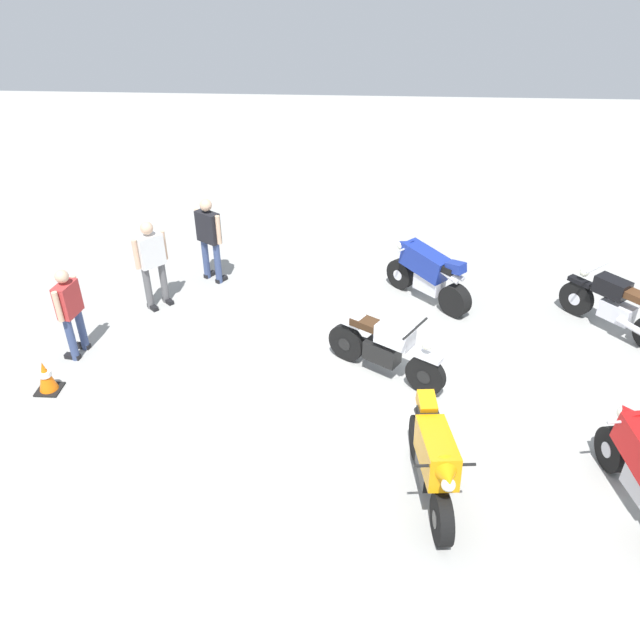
% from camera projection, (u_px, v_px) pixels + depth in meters
% --- Properties ---
extents(ground_plane, '(40.00, 40.00, 0.00)m').
position_uv_depth(ground_plane, '(376.00, 389.00, 9.48)').
color(ground_plane, '#9E9E99').
extents(motorcycle_blue_sportbike, '(1.50, 1.53, 1.14)m').
position_uv_depth(motorcycle_blue_sportbike, '(428.00, 273.00, 11.45)').
color(motorcycle_blue_sportbike, black).
rests_on(motorcycle_blue_sportbike, ground).
extents(motorcycle_black_cruiser, '(1.44, 1.68, 1.09)m').
position_uv_depth(motorcycle_black_cruiser, '(616.00, 306.00, 10.59)').
color(motorcycle_black_cruiser, black).
rests_on(motorcycle_black_cruiser, ground).
extents(motorcycle_orange_sportbike, '(0.70, 1.96, 1.14)m').
position_uv_depth(motorcycle_orange_sportbike, '(433.00, 459.00, 7.42)').
color(motorcycle_orange_sportbike, black).
rests_on(motorcycle_orange_sportbike, ground).
extents(motorcycle_silver_cruiser, '(1.82, 1.24, 1.09)m').
position_uv_depth(motorcycle_silver_cruiser, '(385.00, 347.00, 9.53)').
color(motorcycle_silver_cruiser, black).
rests_on(motorcycle_silver_cruiser, ground).
extents(person_in_white_shirt, '(0.54, 0.55, 1.69)m').
position_uv_depth(person_in_white_shirt, '(152.00, 259.00, 11.11)').
color(person_in_white_shirt, '#59595B').
rests_on(person_in_white_shirt, ground).
extents(person_in_black_shirt, '(0.60, 0.51, 1.73)m').
position_uv_depth(person_in_black_shirt, '(209.00, 235.00, 11.92)').
color(person_in_black_shirt, '#384772').
rests_on(person_in_black_shirt, ground).
extents(person_in_red_shirt, '(0.36, 0.63, 1.58)m').
position_uv_depth(person_in_red_shirt, '(70.00, 309.00, 9.81)').
color(person_in_red_shirt, '#384772').
rests_on(person_in_red_shirt, ground).
extents(traffic_cone, '(0.36, 0.36, 0.53)m').
position_uv_depth(traffic_cone, '(46.00, 377.00, 9.33)').
color(traffic_cone, black).
rests_on(traffic_cone, ground).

